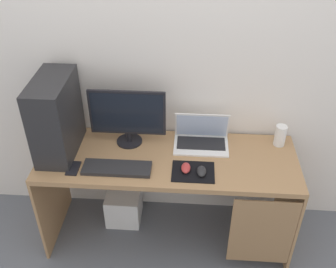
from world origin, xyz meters
The scene contains 13 objects.
ground_plane centered at (0.00, 0.00, 0.00)m, with size 8.00×8.00×0.00m, color slate.
wall_back centered at (0.00, 0.33, 1.30)m, with size 4.00×0.05×2.60m.
desk centered at (0.02, -0.01, 0.59)m, with size 1.65×0.58×0.72m.
pc_tower centered at (-0.70, 0.03, 0.98)m, with size 0.21×0.44×0.51m, color #232326.
monitor centered at (-0.27, 0.14, 0.93)m, with size 0.49×0.17×0.39m.
laptop centered at (0.21, 0.16, 0.77)m, with size 0.36×0.22×0.22m.
speaker centered at (0.73, 0.19, 0.80)m, with size 0.07×0.07×0.15m, color white.
keyboard centered at (-0.30, -0.15, 0.74)m, with size 0.42×0.14×0.02m, color #232326.
mousepad centered at (0.16, -0.14, 0.73)m, with size 0.26×0.20×0.01m, color black.
mouse_left centered at (0.12, -0.13, 0.75)m, with size 0.06×0.10×0.03m, color #B23333.
mouse_right centered at (0.21, -0.15, 0.75)m, with size 0.06×0.10×0.03m, color #232326.
cell_phone centered at (-0.57, -0.16, 0.73)m, with size 0.07×0.13×0.01m, color black.
subwoofer centered at (-0.34, 0.13, 0.13)m, with size 0.25×0.25×0.25m, color white.
Camera 1 is at (0.14, -1.97, 2.30)m, focal length 42.21 mm.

